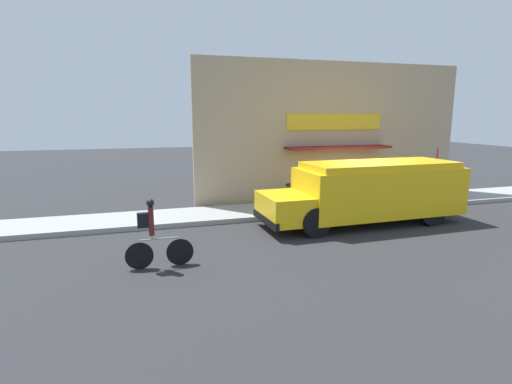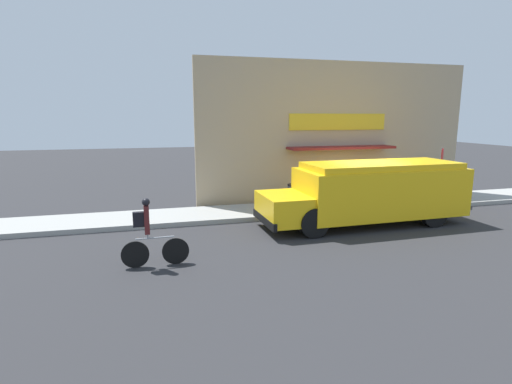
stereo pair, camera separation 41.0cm
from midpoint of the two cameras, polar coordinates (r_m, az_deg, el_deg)
ground_plane at (r=15.67m, az=14.31°, el=-2.96°), size 70.00×70.00×0.00m
sidewalk at (r=16.56m, az=12.40°, el=-1.84°), size 28.00×2.16×0.17m
storefront at (r=17.45m, az=10.44°, el=8.28°), size 12.07×1.07×5.87m
school_bus at (r=14.09m, az=15.09°, el=0.17°), size 7.04×2.70×2.10m
cyclist at (r=10.01m, az=-15.51°, el=-6.03°), size 1.63×0.20×1.72m
stop_sign_post at (r=18.15m, az=23.76°, el=3.59°), size 0.45×0.45×2.20m
trash_bin at (r=15.83m, az=4.66°, el=-0.35°), size 0.64×0.64×0.82m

